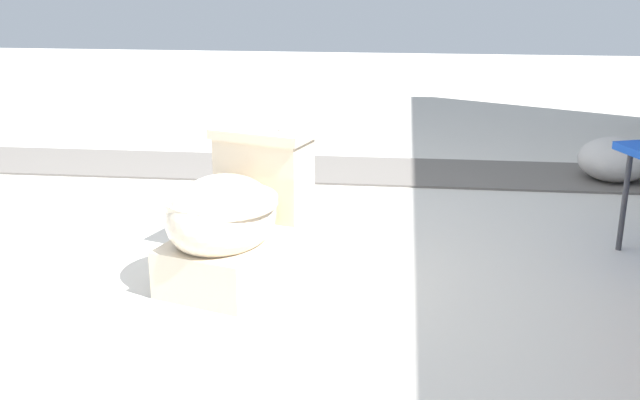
% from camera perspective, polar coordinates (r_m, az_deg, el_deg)
% --- Properties ---
extents(ground_plane, '(14.00, 14.00, 0.00)m').
position_cam_1_polar(ground_plane, '(2.93, -11.01, -4.64)').
color(ground_plane, beige).
extents(gravel_strip, '(0.56, 8.00, 0.01)m').
position_cam_1_polar(gravel_strip, '(4.11, 1.32, 2.32)').
color(gravel_strip, '#605B56').
rests_on(gravel_strip, ground).
extents(toilet, '(0.71, 0.54, 0.52)m').
position_cam_1_polar(toilet, '(2.69, -6.40, -1.41)').
color(toilet, beige).
rests_on(toilet, ground).
extents(boulder_near, '(0.55, 0.55, 0.23)m').
position_cam_1_polar(boulder_near, '(4.20, 21.61, 2.91)').
color(boulder_near, '#B7B2AD').
rests_on(boulder_near, ground).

